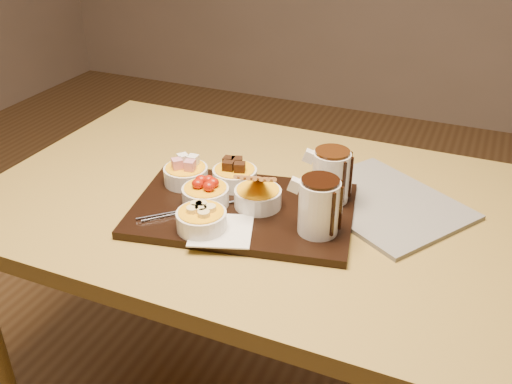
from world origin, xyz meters
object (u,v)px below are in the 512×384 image
at_px(pitcher_dark_chocolate, 319,207).
at_px(newspaper, 383,203).
at_px(serving_board, 243,210).
at_px(bowl_strawberries, 206,196).
at_px(dining_table, 253,232).
at_px(pitcher_milk_chocolate, 331,177).

relative_size(pitcher_dark_chocolate, newspaper, 0.33).
height_order(pitcher_dark_chocolate, newspaper, pitcher_dark_chocolate).
relative_size(serving_board, bowl_strawberries, 4.60).
bearing_deg(serving_board, dining_table, 87.83).
height_order(pitcher_milk_chocolate, newspaper, pitcher_milk_chocolate).
bearing_deg(dining_table, newspaper, 15.59).
bearing_deg(bowl_strawberries, pitcher_dark_chocolate, -1.52).
xyz_separation_m(dining_table, bowl_strawberries, (-0.07, -0.10, 0.14)).
xyz_separation_m(bowl_strawberries, pitcher_dark_chocolate, (0.25, -0.01, 0.04)).
height_order(dining_table, bowl_strawberries, bowl_strawberries).
bearing_deg(pitcher_dark_chocolate, dining_table, 139.36).
distance_m(dining_table, bowl_strawberries, 0.18).
bearing_deg(pitcher_milk_chocolate, newspaper, 15.35).
xyz_separation_m(serving_board, newspaper, (0.26, 0.16, -0.00)).
bearing_deg(pitcher_dark_chocolate, bowl_strawberries, 167.35).
distance_m(dining_table, serving_board, 0.13).
bearing_deg(pitcher_milk_chocolate, pitcher_dark_chocolate, -94.40).
distance_m(serving_board, pitcher_milk_chocolate, 0.20).
distance_m(pitcher_milk_chocolate, newspaper, 0.14).
bearing_deg(pitcher_milk_chocolate, dining_table, 176.98).
bearing_deg(serving_board, newspaper, 19.31).
bearing_deg(newspaper, pitcher_dark_chocolate, -83.92).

